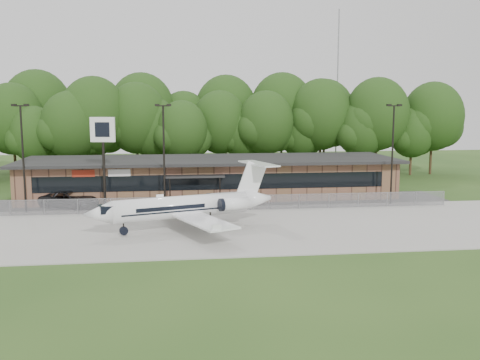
{
  "coord_description": "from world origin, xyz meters",
  "views": [
    {
      "loc": [
        -4.28,
        -35.18,
        10.04
      ],
      "look_at": [
        1.8,
        12.0,
        3.43
      ],
      "focal_mm": 40.0,
      "sensor_mm": 36.0,
      "label": 1
    }
  ],
  "objects": [
    {
      "name": "terminal",
      "position": [
        -0.0,
        23.94,
        2.18
      ],
      "size": [
        41.0,
        11.65,
        4.3
      ],
      "color": "brown",
      "rests_on": "ground"
    },
    {
      "name": "fence",
      "position": [
        0.0,
        15.0,
        0.78
      ],
      "size": [
        46.0,
        0.04,
        1.52
      ],
      "color": "gray",
      "rests_on": "ground"
    },
    {
      "name": "light_pole_mid",
      "position": [
        -5.0,
        16.5,
        5.98
      ],
      "size": [
        1.55,
        0.3,
        10.23
      ],
      "color": "black",
      "rests_on": "ground"
    },
    {
      "name": "ground",
      "position": [
        0.0,
        0.0,
        0.0
      ],
      "size": [
        160.0,
        160.0,
        0.0
      ],
      "primitive_type": "plane",
      "color": "#274719",
      "rests_on": "ground"
    },
    {
      "name": "apron",
      "position": [
        0.0,
        8.0,
        0.04
      ],
      "size": [
        64.0,
        18.0,
        0.08
      ],
      "primitive_type": "cube",
      "color": "#9E9B93",
      "rests_on": "ground"
    },
    {
      "name": "business_jet",
      "position": [
        -3.02,
        7.53,
        1.92
      ],
      "size": [
        15.82,
        14.19,
        5.38
      ],
      "rotation": [
        0.0,
        0.0,
        0.3
      ],
      "color": "white",
      "rests_on": "ground"
    },
    {
      "name": "light_pole_left",
      "position": [
        -18.0,
        16.5,
        5.98
      ],
      "size": [
        1.55,
        0.3,
        10.23
      ],
      "color": "black",
      "rests_on": "ground"
    },
    {
      "name": "light_pole_right",
      "position": [
        18.0,
        16.5,
        5.98
      ],
      "size": [
        1.55,
        0.3,
        10.23
      ],
      "color": "black",
      "rests_on": "ground"
    },
    {
      "name": "pole_sign",
      "position": [
        -10.72,
        16.79,
        6.88
      ],
      "size": [
        2.37,
        0.64,
        9.0
      ],
      "rotation": [
        0.0,
        0.0,
        -0.16
      ],
      "color": "black",
      "rests_on": "ground"
    },
    {
      "name": "treeline",
      "position": [
        0.0,
        42.0,
        7.5
      ],
      "size": [
        72.0,
        12.0,
        15.0
      ],
      "primitive_type": null,
      "color": "#183C13",
      "rests_on": "ground"
    },
    {
      "name": "radio_mast",
      "position": [
        22.0,
        48.0,
        12.5
      ],
      "size": [
        0.2,
        0.2,
        25.0
      ],
      "primitive_type": "cylinder",
      "color": "gray",
      "rests_on": "ground"
    },
    {
      "name": "parking_lot",
      "position": [
        0.0,
        19.5,
        0.03
      ],
      "size": [
        50.0,
        9.0,
        0.06
      ],
      "primitive_type": "cube",
      "color": "#383835",
      "rests_on": "ground"
    },
    {
      "name": "suv",
      "position": [
        -14.38,
        18.73,
        0.83
      ],
      "size": [
        6.6,
        5.05,
        1.67
      ],
      "primitive_type": "imported",
      "rotation": [
        0.0,
        0.0,
        1.13
      ],
      "color": "#28282A",
      "rests_on": "ground"
    }
  ]
}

